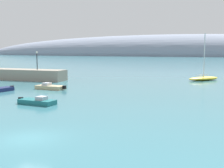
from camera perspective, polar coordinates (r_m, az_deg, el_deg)
name	(u,v)px	position (r m, az deg, el deg)	size (l,w,h in m)	color
water	(29,138)	(22.16, -15.16, -9.68)	(600.00, 600.00, 0.00)	#38727F
breakwater_rocks	(26,75)	(62.74, -15.57, 1.68)	(16.16, 3.83, 2.09)	gray
distant_ridge	(175,56)	(268.94, 11.54, 5.11)	(380.23, 60.48, 36.38)	gray
sailboat_yellow_mid_mooring	(204,78)	(62.33, 16.55, 1.08)	(6.55, 6.87, 9.04)	yellow
motorboat_teal_foreground	(37,102)	(35.05, -13.64, -3.16)	(4.73, 2.13, 0.93)	#1E6B70
motorboat_sand_alongside_breakwater	(50,87)	(47.66, -11.32, -0.55)	(4.97, 2.26, 0.96)	#C6B284
harbor_lamp_post	(37,58)	(60.54, -13.70, 4.64)	(0.36, 0.36, 3.48)	black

